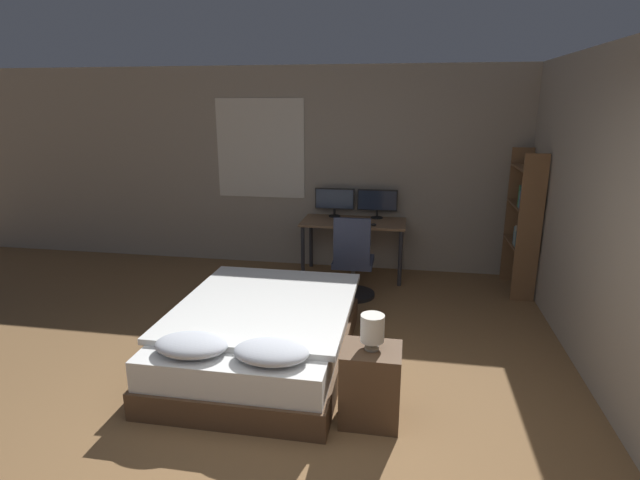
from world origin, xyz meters
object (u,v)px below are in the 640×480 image
keyboard (352,224)px  computer_mouse (373,225)px  office_chair (353,266)px  bedside_lamp (372,329)px  monitor_left (335,200)px  bed (263,334)px  monitor_right (377,202)px  bookshelf (525,217)px  desk (354,228)px  nightstand (371,385)px

keyboard → computer_mouse: 0.27m
computer_mouse → office_chair: (-0.19, -0.56, -0.37)m
bedside_lamp → monitor_left: (-0.76, 3.31, 0.24)m
bed → monitor_left: bearing=84.5°
monitor_left → bed: bearing=-95.5°
monitor_right → office_chair: monitor_right is taller
computer_mouse → bookshelf: 1.77m
bed → monitor_right: (0.82, 2.62, 0.71)m
bookshelf → bedside_lamp: bearing=-118.9°
monitor_left → desk: bearing=-38.3°
bed → monitor_left: monitor_left is taller
keyboard → office_chair: bearing=-81.6°
bedside_lamp → monitor_left: 3.41m
desk → keyboard: bearing=-90.0°
keyboard → office_chair: 0.67m
monitor_left → monitor_right: bearing=0.0°
computer_mouse → office_chair: bearing=-108.8°
desk → keyboard: keyboard is taller
monitor_right → bookshelf: size_ratio=0.31×
desk → nightstand: bearing=-81.3°
bed → computer_mouse: size_ratio=29.87×
monitor_left → bookshelf: size_ratio=0.31×
bedside_lamp → bookshelf: bookshelf is taller
bed → computer_mouse: (0.81, 2.18, 0.50)m
monitor_left → bookshelf: 2.37m
bed → nightstand: bearing=-34.4°
monitor_right → office_chair: (-0.20, -1.00, -0.57)m
computer_mouse → bookshelf: bookshelf is taller
computer_mouse → bed: bearing=-110.4°
monitor_left → bedside_lamp: bearing=-77.1°
office_chair → nightstand: bearing=-80.4°
bedside_lamp → computer_mouse: bearing=94.0°
desk → computer_mouse: (0.27, -0.22, 0.11)m
desk → computer_mouse: 0.37m
desk → office_chair: (0.08, -0.78, -0.26)m
desk → monitor_right: bearing=38.3°
bedside_lamp → keyboard: bedside_lamp is taller
monitor_right → desk: bearing=-141.7°
bookshelf → computer_mouse: bearing=179.0°
computer_mouse → bookshelf: (1.77, -0.03, 0.17)m
computer_mouse → office_chair: office_chair is taller
bedside_lamp → monitor_left: bearing=102.9°
bedside_lamp → computer_mouse: bedside_lamp is taller
bed → bedside_lamp: bedside_lamp is taller
monitor_left → keyboard: size_ratio=1.45×
bedside_lamp → monitor_left: monitor_left is taller
monitor_right → computer_mouse: (-0.01, -0.45, -0.21)m
monitor_right → bookshelf: bookshelf is taller
nightstand → desk: 3.15m
computer_mouse → desk: bearing=140.9°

